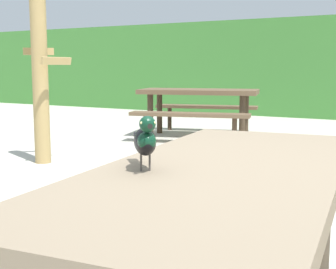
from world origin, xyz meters
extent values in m
cube|color=#84725B|center=(-0.05, -0.23, 0.70)|extent=(0.96, 1.87, 0.07)
cylinder|color=brown|center=(-0.39, 0.44, 0.33)|extent=(0.09, 0.09, 0.67)
cylinder|color=brown|center=(0.14, 0.50, 0.33)|extent=(0.09, 0.09, 0.67)
cube|color=#84725B|center=(-0.74, -0.31, 0.41)|extent=(0.47, 1.73, 0.05)
cylinder|color=brown|center=(-0.82, 0.33, 0.20)|extent=(0.07, 0.07, 0.39)
ellipsoid|color=black|center=(-0.24, -0.44, 0.84)|extent=(0.15, 0.16, 0.09)
ellipsoid|color=#0F3823|center=(-0.21, -0.47, 0.84)|extent=(0.09, 0.09, 0.06)
sphere|color=#0F3823|center=(-0.20, -0.48, 0.90)|extent=(0.05, 0.05, 0.05)
sphere|color=#EAE08C|center=(-0.18, -0.48, 0.90)|extent=(0.01, 0.01, 0.01)
sphere|color=#EAE08C|center=(-0.21, -0.51, 0.90)|extent=(0.01, 0.01, 0.01)
cone|color=black|center=(-0.17, -0.52, 0.90)|extent=(0.03, 0.03, 0.02)
cube|color=black|center=(-0.31, -0.35, 0.82)|extent=(0.09, 0.10, 0.04)
cylinder|color=#47423D|center=(-0.22, -0.43, 0.77)|extent=(0.01, 0.01, 0.05)
cylinder|color=#47423D|center=(-0.24, -0.45, 0.77)|extent=(0.01, 0.01, 0.05)
cube|color=brown|center=(-2.69, 4.95, 0.70)|extent=(1.94, 1.21, 0.07)
cylinder|color=#423324|center=(-1.94, 4.88, 0.33)|extent=(0.09, 0.09, 0.67)
cylinder|color=#423324|center=(-2.08, 5.39, 0.33)|extent=(0.09, 0.09, 0.67)
cylinder|color=#423324|center=(-3.29, 4.51, 0.33)|extent=(0.09, 0.09, 0.67)
cylinder|color=#423324|center=(-3.43, 5.02, 0.33)|extent=(0.09, 0.09, 0.67)
cube|color=brown|center=(-2.50, 4.28, 0.41)|extent=(1.72, 0.72, 0.05)
cylinder|color=#423324|center=(-1.88, 4.45, 0.20)|extent=(0.07, 0.07, 0.39)
cylinder|color=#423324|center=(-3.12, 4.11, 0.20)|extent=(0.07, 0.07, 0.39)
cube|color=brown|center=(-2.87, 5.63, 0.41)|extent=(1.72, 0.72, 0.05)
cylinder|color=#423324|center=(-2.25, 5.80, 0.20)|extent=(0.07, 0.07, 0.39)
cylinder|color=#423324|center=(-3.49, 5.46, 0.20)|extent=(0.07, 0.07, 0.39)
cylinder|color=tan|center=(-3.31, 2.23, 0.92)|extent=(0.18, 0.18, 1.84)
cube|color=tan|center=(-3.05, 2.21, 1.14)|extent=(0.06, 0.43, 0.08)
cube|color=tan|center=(-3.47, 2.38, 1.26)|extent=(0.26, 0.27, 0.08)
camera|label=1|loc=(0.59, -1.73, 1.07)|focal=51.38mm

